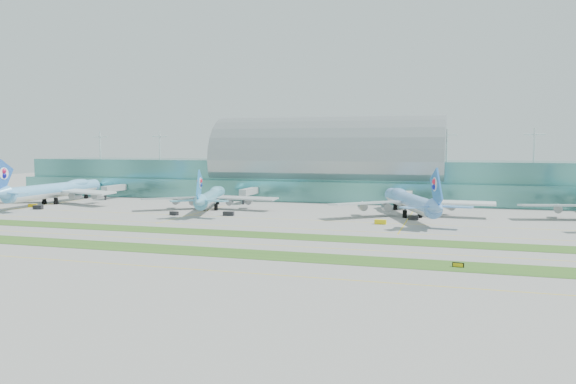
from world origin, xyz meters
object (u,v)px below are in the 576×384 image
(airliner_b, at_px, (211,196))
(airliner_c, at_px, (410,200))
(airliner_a, at_px, (56,189))
(terminal, at_px, (328,171))
(taxiway_sign_east, at_px, (458,265))

(airliner_b, bearing_deg, airliner_c, -16.27)
(airliner_a, bearing_deg, airliner_b, -4.70)
(airliner_b, distance_m, airliner_c, 84.62)
(terminal, xyz_separation_m, airliner_c, (47.50, -66.88, -7.95))
(airliner_a, relative_size, airliner_c, 1.12)
(airliner_b, height_order, airliner_c, airliner_c)
(terminal, relative_size, airliner_c, 4.76)
(terminal, bearing_deg, airliner_b, -119.16)
(taxiway_sign_east, bearing_deg, airliner_a, 165.66)
(terminal, height_order, airliner_a, terminal)
(terminal, distance_m, airliner_c, 82.41)
(terminal, distance_m, taxiway_sign_east, 171.31)
(airliner_b, relative_size, airliner_c, 0.92)
(airliner_a, distance_m, airliner_b, 82.24)
(airliner_c, height_order, taxiway_sign_east, airliner_c)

